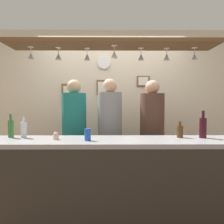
% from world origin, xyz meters
% --- Properties ---
extents(ground_plane, '(8.00, 8.00, 0.00)m').
position_xyz_m(ground_plane, '(0.00, 0.00, 0.00)').
color(ground_plane, brown).
extents(back_wall, '(4.40, 0.06, 2.60)m').
position_xyz_m(back_wall, '(0.00, 1.10, 1.30)').
color(back_wall, beige).
rests_on(back_wall, ground_plane).
extents(bar_counter, '(2.70, 0.55, 0.98)m').
position_xyz_m(bar_counter, '(0.00, -0.50, 0.66)').
color(bar_counter, '#99999E').
rests_on(bar_counter, ground_plane).
extents(overhead_glass_rack, '(2.20, 0.36, 0.04)m').
position_xyz_m(overhead_glass_rack, '(0.00, -0.30, 1.98)').
color(overhead_glass_rack, brown).
extents(hanging_wineglass_far_left, '(0.07, 0.07, 0.13)m').
position_xyz_m(hanging_wineglass_far_left, '(-0.87, -0.29, 1.86)').
color(hanging_wineglass_far_left, silver).
rests_on(hanging_wineglass_far_left, overhead_glass_rack).
extents(hanging_wineglass_left, '(0.07, 0.07, 0.13)m').
position_xyz_m(hanging_wineglass_left, '(-0.58, -0.26, 1.86)').
color(hanging_wineglass_left, silver).
rests_on(hanging_wineglass_left, overhead_glass_rack).
extents(hanging_wineglass_center_left, '(0.07, 0.07, 0.13)m').
position_xyz_m(hanging_wineglass_center_left, '(-0.27, -0.23, 1.86)').
color(hanging_wineglass_center_left, silver).
rests_on(hanging_wineglass_center_left, overhead_glass_rack).
extents(hanging_wineglass_center, '(0.07, 0.07, 0.13)m').
position_xyz_m(hanging_wineglass_center, '(0.02, -0.35, 1.86)').
color(hanging_wineglass_center, silver).
rests_on(hanging_wineglass_center, overhead_glass_rack).
extents(hanging_wineglass_center_right, '(0.07, 0.07, 0.13)m').
position_xyz_m(hanging_wineglass_center_right, '(0.31, -0.24, 1.86)').
color(hanging_wineglass_center_right, silver).
rests_on(hanging_wineglass_center_right, overhead_glass_rack).
extents(hanging_wineglass_right, '(0.07, 0.07, 0.13)m').
position_xyz_m(hanging_wineglass_right, '(0.59, -0.24, 1.86)').
color(hanging_wineglass_right, silver).
rests_on(hanging_wineglass_right, overhead_glass_rack).
extents(hanging_wineglass_far_right, '(0.07, 0.07, 0.13)m').
position_xyz_m(hanging_wineglass_far_right, '(0.89, -0.27, 1.86)').
color(hanging_wineglass_far_right, silver).
rests_on(hanging_wineglass_far_right, overhead_glass_rack).
extents(person_left_teal_shirt, '(0.34, 0.34, 1.68)m').
position_xyz_m(person_left_teal_shirt, '(-0.53, 0.41, 1.02)').
color(person_left_teal_shirt, '#2D334C').
rests_on(person_left_teal_shirt, ground_plane).
extents(person_middle_grey_shirt, '(0.34, 0.34, 1.70)m').
position_xyz_m(person_middle_grey_shirt, '(-0.03, 0.41, 1.02)').
color(person_middle_grey_shirt, '#2D334C').
rests_on(person_middle_grey_shirt, ground_plane).
extents(person_right_brown_shirt, '(0.34, 0.34, 1.68)m').
position_xyz_m(person_right_brown_shirt, '(0.57, 0.41, 1.01)').
color(person_right_brown_shirt, '#2D334C').
rests_on(person_right_brown_shirt, ground_plane).
extents(bottle_beer_green_import, '(0.06, 0.06, 0.26)m').
position_xyz_m(bottle_beer_green_import, '(-1.13, -0.21, 1.08)').
color(bottle_beer_green_import, '#336B2D').
rests_on(bottle_beer_green_import, bar_counter).
extents(bottle_beer_brown_stubby, '(0.07, 0.07, 0.18)m').
position_xyz_m(bottle_beer_brown_stubby, '(0.75, -0.24, 1.05)').
color(bottle_beer_brown_stubby, '#512D14').
rests_on(bottle_beer_brown_stubby, bar_counter).
extents(bottle_wine_dark_red, '(0.08, 0.08, 0.30)m').
position_xyz_m(bottle_wine_dark_red, '(0.99, -0.26, 1.09)').
color(bottle_wine_dark_red, '#380F19').
rests_on(bottle_wine_dark_red, bar_counter).
extents(bottle_soda_clear, '(0.06, 0.06, 0.23)m').
position_xyz_m(bottle_soda_clear, '(-0.98, -0.23, 1.07)').
color(bottle_soda_clear, silver).
rests_on(bottle_soda_clear, bar_counter).
extents(drink_can, '(0.07, 0.07, 0.12)m').
position_xyz_m(drink_can, '(-0.25, -0.42, 1.04)').
color(drink_can, '#1E4CB2').
rests_on(drink_can, bar_counter).
extents(cupcake, '(0.06, 0.06, 0.08)m').
position_xyz_m(cupcake, '(-0.59, -0.35, 1.01)').
color(cupcake, beige).
rests_on(cupcake, bar_counter).
extents(picture_frame_upper_small, '(0.22, 0.02, 0.18)m').
position_xyz_m(picture_frame_upper_small, '(0.54, 1.06, 1.73)').
color(picture_frame_upper_small, brown).
rests_on(picture_frame_upper_small, back_wall).
extents(picture_frame_caricature, '(0.26, 0.02, 0.34)m').
position_xyz_m(picture_frame_caricature, '(-0.73, 1.06, 1.52)').
color(picture_frame_caricature, brown).
rests_on(picture_frame_caricature, back_wall).
extents(picture_frame_crest, '(0.18, 0.02, 0.26)m').
position_xyz_m(picture_frame_crest, '(-0.17, 1.06, 1.62)').
color(picture_frame_crest, brown).
rests_on(picture_frame_crest, back_wall).
extents(wall_clock, '(0.22, 0.03, 0.22)m').
position_xyz_m(wall_clock, '(-0.13, 1.05, 2.05)').
color(wall_clock, white).
rests_on(wall_clock, back_wall).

